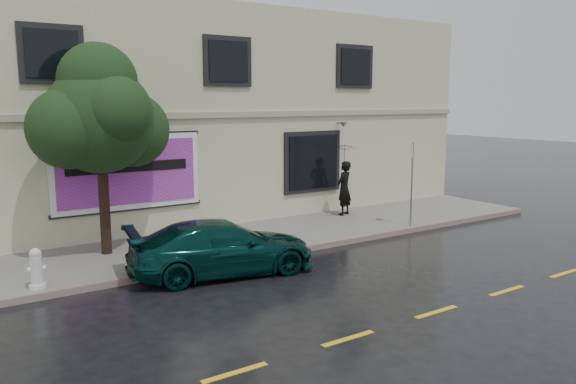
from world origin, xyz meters
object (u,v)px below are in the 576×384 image
pedestrian (344,188)px  fire_hydrant (36,269)px  street_tree (100,120)px  car (222,247)px

pedestrian → fire_hydrant: 10.46m
street_tree → car: bearing=-55.2°
fire_hydrant → pedestrian: bearing=21.1°
street_tree → fire_hydrant: size_ratio=5.49×
car → pedestrian: (6.27, 3.18, 0.44)m
car → street_tree: street_tree is taller
pedestrian → fire_hydrant: (-10.18, -2.35, -0.50)m
pedestrian → street_tree: 8.56m
street_tree → fire_hydrant: (-1.99, -1.94, -2.98)m
street_tree → pedestrian: bearing=2.9°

